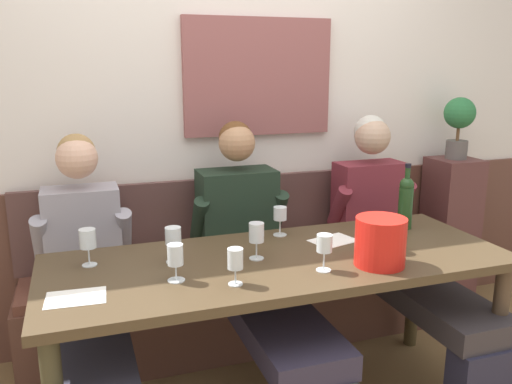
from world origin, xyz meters
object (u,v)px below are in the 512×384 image
Objects in this scene: dining_table at (280,277)px; wine_glass_mid_left at (385,230)px; person_right_seat at (87,285)px; wine_glass_center_rear at (88,240)px; wine_bottle_amber_mid at (406,201)px; wine_glass_by_bottle at (175,257)px; wine_glass_near_bucket at (235,261)px; wine_glass_right_end at (324,245)px; wall_bench at (237,297)px; potted_plant at (459,121)px; person_center_right_seat at (399,243)px; wine_glass_center_front at (280,215)px; wine_glass_mid_right at (173,238)px; person_left_seat at (256,261)px; ice_bucket at (380,242)px; wine_glass_left_end at (256,235)px.

wine_glass_mid_left is at bearing -8.70° from dining_table.
wine_glass_center_rear is at bearing -83.02° from person_right_seat.
wine_glass_by_bottle is (-1.23, -0.30, -0.05)m from wine_bottle_amber_mid.
wine_glass_by_bottle is at bearing 152.31° from wine_glass_near_bucket.
wine_glass_right_end is 1.10× the size of wine_glass_mid_left.
potted_plant reaches higher than wall_bench.
wine_glass_right_end is at bearing -28.86° from person_right_seat.
person_right_seat is 1.61m from person_center_right_seat.
wine_bottle_amber_mid is at bearing 31.05° from wine_glass_right_end.
wine_glass_mid_left is (0.36, -0.36, -0.00)m from wine_glass_center_front.
wall_bench is 0.92m from wine_glass_mid_right.
wine_glass_near_bucket is (-0.27, -0.53, 0.23)m from person_left_seat.
wall_bench is 1.08m from wine_bottle_amber_mid.
wall_bench is 10.96× the size of ice_bucket.
person_right_seat is at bearing 157.65° from wine_glass_left_end.
wine_glass_near_bucket reaches higher than dining_table.
ice_bucket reaches higher than wine_glass_right_end.
ice_bucket reaches higher than wine_glass_mid_left.
person_right_seat reaches higher than wine_glass_center_front.
wine_glass_by_bottle is 0.96× the size of wine_glass_mid_right.
person_center_right_seat is at bearing 49.15° from ice_bucket.
potted_plant reaches higher than person_right_seat.
person_center_right_seat is at bearing 1.76° from wine_glass_center_front.
wine_glass_left_end is 0.34m from wine_glass_center_front.
potted_plant is at bearing 22.39° from wine_glass_by_bottle.
dining_table is 0.81m from wine_bottle_amber_mid.
wine_glass_near_bucket is (-0.27, -0.21, 0.18)m from dining_table.
wine_glass_by_bottle is at bearing -157.61° from potted_plant.
wine_glass_left_end is at bearing 170.92° from wine_glass_mid_left.
person_right_seat is at bearing -156.55° from wall_bench.
wine_bottle_amber_mid is (-0.06, -0.12, 0.27)m from person_center_right_seat.
wine_glass_near_bucket is 1.04× the size of wine_glass_mid_left.
wine_bottle_amber_mid is at bearing -144.52° from potted_plant.
ice_bucket is at bearing -24.14° from person_right_seat.
wine_glass_mid_right reaches higher than wine_glass_mid_left.
wine_glass_right_end is at bearing -60.09° from dining_table.
wine_glass_center_rear is at bearing -169.34° from person_left_seat.
wine_bottle_amber_mid reaches higher than wine_glass_right_end.
person_center_right_seat is 3.84× the size of wine_bottle_amber_mid.
wine_glass_left_end reaches higher than wine_glass_center_rear.
wine_glass_mid_left is (-0.34, -0.38, 0.23)m from person_center_right_seat.
wine_glass_near_bucket is at bearing -158.42° from wine_bottle_amber_mid.
wine_glass_center_rear is at bearing 138.35° from wine_glass_by_bottle.
ice_bucket is 1.34× the size of wine_glass_center_rear.
ice_bucket reaches higher than wall_bench.
wine_glass_center_rear is (-1.60, -0.14, 0.24)m from person_center_right_seat.
ice_bucket is at bearing -128.04° from wine_glass_mid_left.
person_center_right_seat is 8.92× the size of wine_glass_near_bucket.
person_left_seat is (0.80, 0.01, 0.01)m from person_right_seat.
person_center_right_seat reaches higher than ice_bucket.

